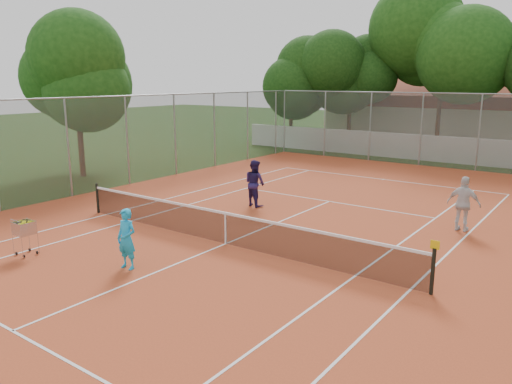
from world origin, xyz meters
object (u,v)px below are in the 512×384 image
Objects in this scene: player_near at (127,239)px; player_far_right at (464,204)px; tennis_net at (226,228)px; clubhouse at (447,113)px; ball_hopper at (25,237)px; player_far_left at (255,183)px.

player_far_right is (6.00, 8.36, 0.10)m from player_near.
player_near is at bearing -104.99° from tennis_net.
player_far_right reaches higher than tennis_net.
ball_hopper is (-1.80, -32.93, -1.66)m from clubhouse.
player_far_left is at bearing 12.64° from player_far_right.
clubhouse is 9.32× the size of player_far_left.
clubhouse is (-2.00, 29.00, 1.69)m from tennis_net.
ball_hopper is (-3.80, -3.93, 0.03)m from tennis_net.
tennis_net is at bearing 48.68° from player_far_right.
player_far_left is at bearing 93.60° from player_near.
player_far_right is at bearing 22.10° from ball_hopper.
tennis_net is 7.53m from player_far_right.
clubhouse reaches higher than player_far_right.
player_near is (1.21, -31.94, -1.40)m from clubhouse.
player_far_right is 1.69× the size of ball_hopper.
player_near is 3.19m from ball_hopper.
player_far_right is (5.22, 5.42, 0.39)m from tennis_net.
ball_hopper is at bearing -93.14° from clubhouse.
clubhouse is 24.69m from player_far_right.
player_far_right is (7.22, -23.58, -1.30)m from clubhouse.
player_far_right is 13.00m from ball_hopper.
clubhouse reaches higher than tennis_net.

